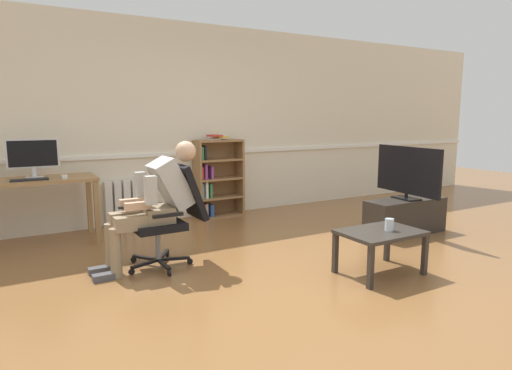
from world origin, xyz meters
TOP-DOWN VIEW (x-y plane):
  - ground_plane at (0.00, 0.00)m, footprint 18.00×18.00m
  - back_wall at (0.00, 2.65)m, footprint 12.00×0.13m
  - computer_desk at (-1.93, 2.15)m, footprint 1.30×0.59m
  - imac_monitor at (-1.91, 2.23)m, footprint 0.54×0.14m
  - keyboard at (-1.98, 2.01)m, footprint 0.37×0.12m
  - computer_mouse at (-1.63, 2.03)m, footprint 0.06×0.10m
  - bookshelf at (0.39, 2.44)m, footprint 0.69×0.29m
  - radiator at (-0.78, 2.54)m, footprint 0.67×0.08m
  - office_chair at (-0.83, 0.79)m, footprint 0.77×0.61m
  - person_seated at (-0.99, 0.79)m, footprint 1.04×0.40m
  - tv_stand at (2.04, 0.44)m, footprint 1.08×0.37m
  - tv_screen at (2.04, 0.44)m, footprint 0.23×1.01m
  - coffee_table at (0.73, -0.41)m, footprint 0.73×0.51m
  - drinking_glass at (0.80, -0.45)m, footprint 0.08×0.08m

SIDE VIEW (x-z plane):
  - ground_plane at x=0.00m, z-range 0.00..0.00m
  - tv_stand at x=2.04m, z-range 0.00..0.43m
  - radiator at x=-0.78m, z-range 0.00..0.60m
  - coffee_table at x=0.73m, z-range 0.15..0.55m
  - drinking_glass at x=0.80m, z-range 0.41..0.52m
  - office_chair at x=-0.83m, z-range 0.04..1.02m
  - bookshelf at x=0.39m, z-range -0.03..1.15m
  - computer_desk at x=-1.93m, z-range 0.27..1.02m
  - person_seated at x=-0.99m, z-range 0.05..1.25m
  - keyboard at x=-1.98m, z-range 0.76..0.78m
  - tv_screen at x=2.04m, z-range 0.45..1.09m
  - computer_mouse at x=-1.63m, z-range 0.76..0.79m
  - imac_monitor at x=-1.91m, z-range 0.79..1.22m
  - back_wall at x=0.00m, z-range 0.00..2.70m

